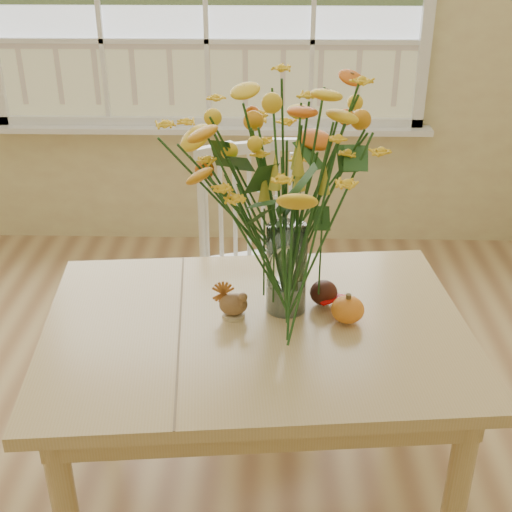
{
  "coord_description": "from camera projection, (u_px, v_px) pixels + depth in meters",
  "views": [
    {
      "loc": [
        0.35,
        -1.44,
        1.79
      ],
      "look_at": [
        0.3,
        0.29,
        0.89
      ],
      "focal_mm": 48.0,
      "sensor_mm": 36.0,
      "label": 1
    }
  ],
  "objects": [
    {
      "name": "flower_vase",
      "position": [
        289.0,
        183.0,
        1.93
      ],
      "size": [
        0.58,
        0.58,
        0.69
      ],
      "color": "white",
      "rests_on": "dining_table"
    },
    {
      "name": "turkey_figurine",
      "position": [
        233.0,
        304.0,
        2.05
      ],
      "size": [
        0.09,
        0.07,
        0.11
      ],
      "rotation": [
        0.0,
        0.0,
        0.02
      ],
      "color": "#CCB78C",
      "rests_on": "dining_table"
    },
    {
      "name": "wall_back",
      "position": [
        206.0,
        0.0,
        3.49
      ],
      "size": [
        4.0,
        0.02,
        2.7
      ],
      "primitive_type": "cube",
      "color": "#D1B985",
      "rests_on": "floor"
    },
    {
      "name": "pumpkin",
      "position": [
        348.0,
        311.0,
        2.03
      ],
      "size": [
        0.1,
        0.1,
        0.08
      ],
      "primitive_type": "ellipsoid",
      "color": "orange",
      "rests_on": "dining_table"
    },
    {
      "name": "windsor_chair",
      "position": [
        256.0,
        253.0,
        2.77
      ],
      "size": [
        0.55,
        0.53,
        0.94
      ],
      "rotation": [
        0.0,
        0.0,
        0.32
      ],
      "color": "white",
      "rests_on": "floor"
    },
    {
      "name": "dining_table",
      "position": [
        256.0,
        350.0,
        2.08
      ],
      "size": [
        1.34,
        1.01,
        0.67
      ],
      "rotation": [
        0.0,
        0.0,
        0.09
      ],
      "color": "tan",
      "rests_on": "floor"
    },
    {
      "name": "dark_gourd",
      "position": [
        324.0,
        294.0,
        2.12
      ],
      "size": [
        0.12,
        0.09,
        0.08
      ],
      "color": "#38160F",
      "rests_on": "dining_table"
    }
  ]
}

